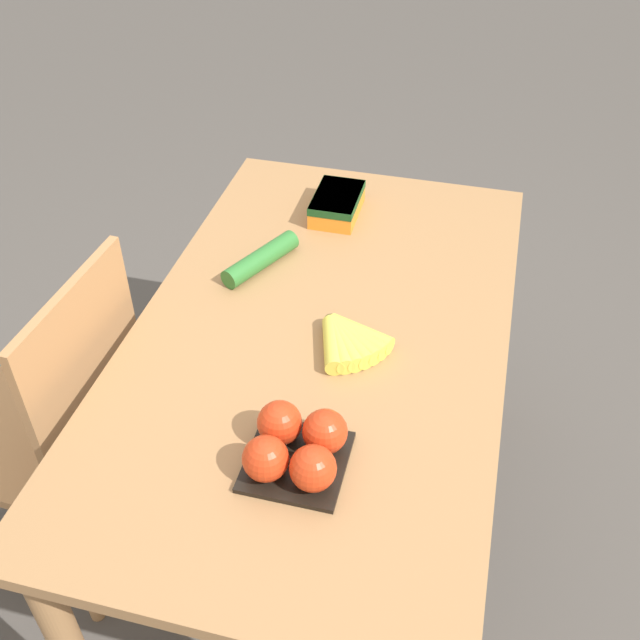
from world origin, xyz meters
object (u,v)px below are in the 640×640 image
object	(u,v)px
chair	(58,427)
carrot_bag	(337,203)
banana_bunch	(347,340)
tomato_pack	(296,447)
cucumber_near	(261,259)

from	to	relation	value
chair	carrot_bag	world-z (taller)	chair
chair	banana_bunch	xyz separation A→B (m)	(0.14, -0.65, 0.29)
carrot_bag	chair	bearing A→B (deg)	141.01
tomato_pack	banana_bunch	bearing A→B (deg)	-3.59
banana_bunch	tomato_pack	bearing A→B (deg)	176.41
tomato_pack	carrot_bag	distance (m)	0.81
chair	carrot_bag	bearing A→B (deg)	144.21
carrot_bag	tomato_pack	bearing A→B (deg)	-171.72
chair	banana_bunch	bearing A→B (deg)	105.79
banana_bunch	carrot_bag	xyz separation A→B (m)	(0.49, 0.14, 0.02)
banana_bunch	chair	bearing A→B (deg)	102.59
cucumber_near	chair	bearing A→B (deg)	132.92
tomato_pack	carrot_bag	bearing A→B (deg)	8.28
banana_bunch	carrot_bag	size ratio (longest dim) A/B	0.92
chair	carrot_bag	distance (m)	0.87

